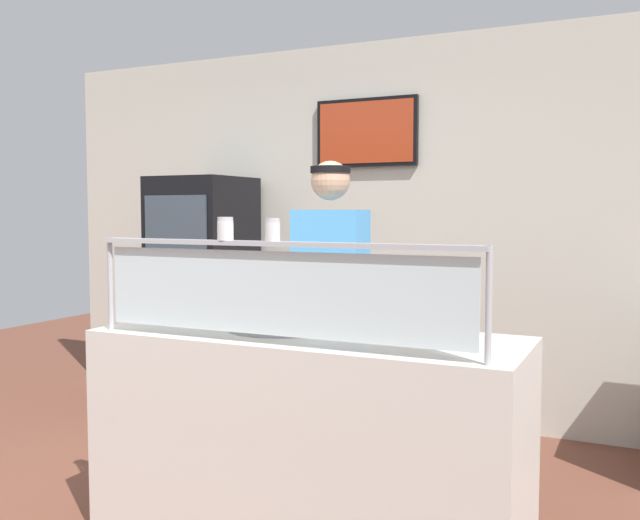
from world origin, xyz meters
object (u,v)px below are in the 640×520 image
pizza_server (281,321)px  pizza_tray (280,325)px  worker_figure (331,302)px  drink_fridge (203,294)px  pepper_flake_shaker (273,231)px  parmesan_shaker (225,230)px

pizza_server → pizza_tray: bearing=139.0°
pizza_server → worker_figure: 0.60m
pizza_tray → drink_fridge: (-1.48, 1.51, -0.09)m
pizza_server → pepper_flake_shaker: bearing=-53.5°
pepper_flake_shaker → drink_fridge: 2.54m
worker_figure → drink_fridge: size_ratio=1.01×
pizza_server → drink_fridge: bearing=147.4°
parmesan_shaker → pepper_flake_shaker: bearing=-0.0°
pizza_tray → pizza_server: 0.03m
parmesan_shaker → drink_fridge: (-1.42, 1.87, -0.54)m
pepper_flake_shaker → drink_fridge: size_ratio=0.05×
pizza_server → parmesan_shaker: 0.55m
pepper_flake_shaker → pizza_tray: bearing=114.2°
parmesan_shaker → drink_fridge: size_ratio=0.06×
pizza_server → worker_figure: worker_figure is taller
pizza_server → drink_fridge: drink_fridge is taller
pizza_tray → pepper_flake_shaker: pepper_flake_shaker is taller
pepper_flake_shaker → worker_figure: bearing=100.3°
pizza_server → parmesan_shaker: bearing=-89.9°
parmesan_shaker → worker_figure: worker_figure is taller
pizza_tray → pizza_server: (0.01, -0.02, 0.02)m
parmesan_shaker → pizza_tray: bearing=80.0°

